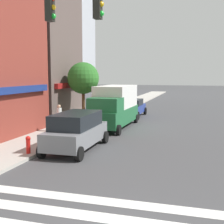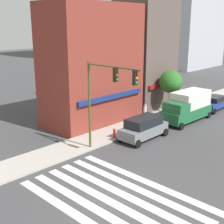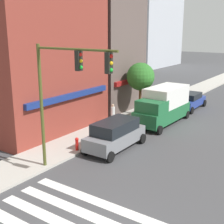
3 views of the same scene
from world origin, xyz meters
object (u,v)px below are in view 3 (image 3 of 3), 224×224
Objects in this scene: traffic_signal at (64,84)px; pedestrian_white_shirt at (113,114)px; sedan_blue at (190,100)px; street_tree at (141,77)px; fire_hydrant at (77,143)px; suv_grey at (115,134)px; box_truck_green at (163,105)px.

traffic_signal reaches higher than pedestrian_white_shirt.
sedan_blue is 6.35m from street_tree.
traffic_signal is 18.25m from sedan_blue.
fire_hydrant is at bearing 172.92° from sedan_blue.
suv_grey is 2.56m from fire_hydrant.
box_truck_green is 3.53× the size of pedestrian_white_shirt.
traffic_signal is 8.24× the size of fire_hydrant.
suv_grey is at bearing 179.39° from sedan_blue.
box_truck_green is 6.09m from sedan_blue.
suv_grey is 0.75× the size of box_truck_green.
traffic_signal is 5.48m from fire_hydrant.
box_truck_green is at bearing -0.45° from suv_grey.
pedestrian_white_shirt is at bearing 141.15° from box_truck_green.
pedestrian_white_shirt is 0.38× the size of street_tree.
traffic_signal is at bearing -147.78° from fire_hydrant.
street_tree is at bearing 18.59° from suv_grey.
sedan_blue reaches higher than fire_hydrant.
street_tree is (4.34, 0.00, 2.49)m from pedestrian_white_shirt.
traffic_signal is at bearing -52.11° from pedestrian_white_shirt.
traffic_signal is 3.92× the size of pedestrian_white_shirt.
sedan_blue is at bearing -0.45° from suv_grey.
street_tree is at bearing 109.19° from pedestrian_white_shirt.
street_tree reaches higher than suv_grey.
sedan_blue is at bearing -6.47° from fire_hydrant.
traffic_signal reaches higher than fire_hydrant.
suv_grey is 4.70m from pedestrian_white_shirt.
box_truck_green reaches higher than suv_grey.
box_truck_green reaches higher than pedestrian_white_shirt.
fire_hydrant is at bearing -59.79° from pedestrian_white_shirt.
pedestrian_white_shirt reaches higher than sedan_blue.
traffic_signal is 1.11× the size of box_truck_green.
suv_grey is at bearing -160.97° from street_tree.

